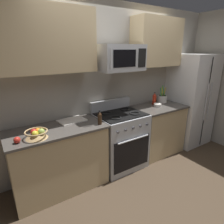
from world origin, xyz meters
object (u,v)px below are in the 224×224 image
(utensil_crock, at_px, (162,98))
(fruit_basket, at_px, (37,134))
(range_oven, at_px, (120,139))
(bottle_soy, at_px, (100,118))
(bottle_hot_sauce, at_px, (154,99))
(apple_loose, at_px, (17,140))
(prep_bowl, at_px, (157,105))
(refrigerator, at_px, (190,100))
(microwave, at_px, (120,58))
(cutting_board, at_px, (72,120))

(utensil_crock, xyz_separation_m, fruit_basket, (-2.43, -0.33, -0.02))
(range_oven, height_order, bottle_soy, bottle_soy)
(fruit_basket, height_order, bottle_hot_sauce, bottle_hot_sauce)
(apple_loose, relative_size, prep_bowl, 0.52)
(range_oven, relative_size, fruit_basket, 4.19)
(utensil_crock, relative_size, fruit_basket, 1.30)
(refrigerator, bearing_deg, fruit_basket, -177.35)
(refrigerator, relative_size, apple_loose, 24.38)
(range_oven, distance_m, fruit_basket, 1.41)
(prep_bowl, bearing_deg, bottle_hot_sauce, 67.84)
(range_oven, distance_m, utensil_crock, 1.24)
(range_oven, xyz_separation_m, bottle_soy, (-0.48, -0.18, 0.53))
(utensil_crock, distance_m, fruit_basket, 2.45)
(microwave, bearing_deg, bottle_hot_sauce, 7.30)
(utensil_crock, bearing_deg, range_oven, -171.49)
(apple_loose, relative_size, cutting_board, 0.20)
(microwave, distance_m, cutting_board, 1.15)
(range_oven, relative_size, bottle_hot_sauce, 4.80)
(cutting_board, distance_m, bottle_soy, 0.44)
(range_oven, height_order, bottle_hot_sauce, bottle_hot_sauce)
(apple_loose, bearing_deg, refrigerator, 2.73)
(refrigerator, height_order, cutting_board, refrigerator)
(apple_loose, relative_size, bottle_soy, 0.37)
(fruit_basket, bearing_deg, apple_loose, -176.10)
(bottle_soy, xyz_separation_m, prep_bowl, (1.30, 0.18, -0.06))
(utensil_crock, bearing_deg, apple_loose, -172.66)
(cutting_board, bearing_deg, utensil_crock, 0.53)
(bottle_hot_sauce, bearing_deg, microwave, -172.70)
(prep_bowl, bearing_deg, bottle_soy, -172.02)
(bottle_hot_sauce, bearing_deg, prep_bowl, -112.16)
(refrigerator, height_order, bottle_hot_sauce, refrigerator)
(cutting_board, relative_size, bottle_soy, 1.87)
(utensil_crock, relative_size, apple_loose, 4.57)
(cutting_board, xyz_separation_m, bottle_soy, (0.27, -0.33, 0.08))
(fruit_basket, xyz_separation_m, bottle_soy, (0.83, -0.03, 0.04))
(microwave, distance_m, utensil_crock, 1.38)
(range_oven, bearing_deg, cutting_board, 168.74)
(range_oven, distance_m, microwave, 1.30)
(utensil_crock, xyz_separation_m, bottle_hot_sauce, (-0.24, -0.03, 0.03))
(microwave, xyz_separation_m, cutting_board, (-0.75, 0.12, -0.86))
(bottle_soy, bearing_deg, refrigerator, 4.30)
(fruit_basket, relative_size, bottle_soy, 1.31)
(range_oven, bearing_deg, bottle_hot_sauce, 9.05)
(bottle_soy, distance_m, prep_bowl, 1.32)
(refrigerator, xyz_separation_m, cutting_board, (-2.50, 0.17, 0.01))
(utensil_crock, height_order, prep_bowl, utensil_crock)
(utensil_crock, height_order, fruit_basket, utensil_crock)
(bottle_soy, bearing_deg, microwave, 23.79)
(apple_loose, height_order, bottle_soy, bottle_soy)
(microwave, xyz_separation_m, fruit_basket, (-1.31, -0.19, -0.81))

